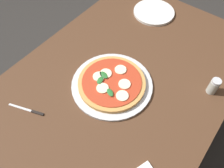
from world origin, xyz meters
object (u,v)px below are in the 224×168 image
Objects in this scene: serving_tray at (112,85)px; dining_table at (122,89)px; knife at (31,111)px; pizza at (112,82)px; plate_white at (154,12)px; pepper_shaker at (214,86)px.

dining_table is at bearing 172.32° from serving_tray.
pizza is at bearing 148.46° from knife.
plate_white is 1.48× the size of knife.
serving_tray is at bearing 148.54° from knife.
plate_white is at bearing -165.08° from dining_table.
dining_table is 0.13m from serving_tray.
plate_white reaches higher than dining_table.
pizza is 3.78× the size of pepper_shaker.
pizza reaches higher than serving_tray.
pizza is at bearing 12.02° from plate_white.
pepper_shaker is (-0.55, 0.56, 0.04)m from knife.
serving_tray is at bearing 12.08° from plate_white.
serving_tray is at bearing -7.68° from dining_table.
pizza is 0.57m from plate_white.
plate_white is at bearing 175.23° from knife.
knife is at bearing -4.77° from plate_white.
knife is at bearing -27.57° from dining_table.
dining_table is 5.77× the size of plate_white.
dining_table is at bearing -64.72° from pepper_shaker.
pepper_shaker reaches higher than plate_white.
serving_tray is (0.07, -0.01, 0.11)m from dining_table.
plate_white is at bearing -167.98° from pizza.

